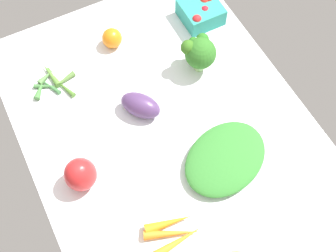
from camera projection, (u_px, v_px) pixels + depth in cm
name	position (u px, v px, depth cm)	size (l,w,h in cm)	color
tablecloth	(168.00, 131.00, 120.45)	(104.00, 76.00, 2.00)	white
leafy_greens_clump	(225.00, 158.00, 113.21)	(24.48, 18.11, 4.24)	#348131
okra_pile	(51.00, 81.00, 125.91)	(14.85, 13.73, 1.97)	#557C39
heirloom_tomato_orange	(112.00, 38.00, 130.56)	(6.10, 6.10, 6.10)	orange
broccoli_head	(198.00, 52.00, 123.21)	(10.14, 9.76, 11.54)	#9ED284
bell_pepper_red	(81.00, 174.00, 108.05)	(8.21, 8.21, 9.96)	red
eggplant	(141.00, 105.00, 119.34)	(11.63, 6.56, 6.56)	#533767
berry_basket	(201.00, 12.00, 135.28)	(11.88, 11.88, 6.95)	teal
carrot_bunch	(172.00, 233.00, 104.86)	(9.37, 15.34, 2.82)	orange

